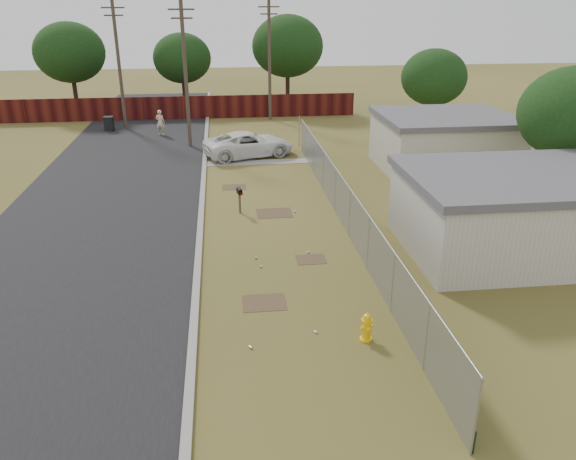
{
  "coord_description": "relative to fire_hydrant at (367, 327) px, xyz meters",
  "views": [
    {
      "loc": [
        -1.91,
        -20.75,
        9.13
      ],
      "look_at": [
        0.37,
        -1.66,
        1.1
      ],
      "focal_mm": 35.0,
      "sensor_mm": 36.0,
      "label": 1
    }
  ],
  "objects": [
    {
      "name": "pickup_truck",
      "position": [
        -2.23,
        20.44,
        0.34
      ],
      "size": [
        5.98,
        4.02,
        1.52
      ],
      "primitive_type": "imported",
      "rotation": [
        0.0,
        0.0,
        1.87
      ],
      "color": "white",
      "rests_on": "ground"
    },
    {
      "name": "mailbox",
      "position": [
        -3.18,
        10.71,
        0.52
      ],
      "size": [
        0.27,
        0.52,
        1.18
      ],
      "color": "brown",
      "rests_on": "ground"
    },
    {
      "name": "street",
      "position": [
        -8.7,
        15.51,
        -0.4
      ],
      "size": [
        15.1,
        60.0,
        0.12
      ],
      "color": "black",
      "rests_on": "ground"
    },
    {
      "name": "fire_hydrant",
      "position": [
        0.0,
        0.0,
        0.0
      ],
      "size": [
        0.45,
        0.45,
        0.9
      ],
      "color": "yellow",
      "rests_on": "ground"
    },
    {
      "name": "scattered_litter",
      "position": [
        -1.93,
        4.63,
        -0.38
      ],
      "size": [
        2.74,
        10.62,
        0.07
      ],
      "color": "silver",
      "rests_on": "ground"
    },
    {
      "name": "ground",
      "position": [
        -1.94,
        7.46,
        -0.42
      ],
      "size": [
        120.0,
        120.0,
        0.0
      ],
      "primitive_type": "plane",
      "color": "olive",
      "rests_on": "ground"
    },
    {
      "name": "pedestrian",
      "position": [
        -8.13,
        26.96,
        0.47
      ],
      "size": [
        0.74,
        0.6,
        1.78
      ],
      "primitive_type": "imported",
      "rotation": [
        0.0,
        0.0,
        2.85
      ],
      "color": "beige",
      "rests_on": "ground"
    },
    {
      "name": "horizon_trees",
      "position": [
        -1.1,
        31.02,
        4.21
      ],
      "size": [
        33.32,
        31.94,
        7.78
      ],
      "color": "#322016",
      "rests_on": "ground"
    },
    {
      "name": "trash_bin",
      "position": [
        -12.01,
        28.79,
        0.11
      ],
      "size": [
        0.71,
        0.78,
        1.04
      ],
      "color": "black",
      "rests_on": "ground"
    },
    {
      "name": "houses",
      "position": [
        7.76,
        10.59,
        1.14
      ],
      "size": [
        9.3,
        17.24,
        3.1
      ],
      "color": "beige",
      "rests_on": "ground"
    },
    {
      "name": "utility_poles",
      "position": [
        -5.61,
        28.13,
        4.28
      ],
      "size": [
        12.6,
        8.24,
        9.0
      ],
      "color": "#473B2F",
      "rests_on": "ground"
    },
    {
      "name": "privacy_fence",
      "position": [
        -7.94,
        32.46,
        0.48
      ],
      "size": [
        30.0,
        0.12,
        1.8
      ],
      "primitive_type": "cube",
      "color": "#4D1610",
      "rests_on": "ground"
    },
    {
      "name": "chainlink_fence",
      "position": [
        1.18,
        8.49,
        0.38
      ],
      "size": [
        0.1,
        27.06,
        2.02
      ],
      "color": "#92939A",
      "rests_on": "ground"
    }
  ]
}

